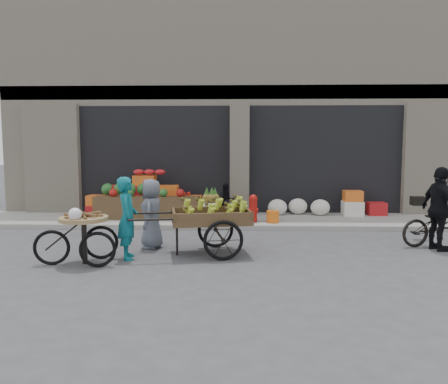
{
  "coord_description": "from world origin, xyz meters",
  "views": [
    {
      "loc": [
        -0.04,
        -7.53,
        2.06
      ],
      "look_at": [
        -0.33,
        1.56,
        1.1
      ],
      "focal_mm": 35.0,
      "sensor_mm": 36.0,
      "label": 1
    }
  ],
  "objects_px": {
    "vendor_woman": "(127,218)",
    "cyclist": "(440,209)",
    "banana_cart": "(208,215)",
    "bicycle": "(440,224)",
    "fire_hydrant": "(253,207)",
    "pineapple_bin": "(210,212)",
    "tricycle_cart": "(84,232)",
    "orange_bucket": "(273,217)",
    "seated_person": "(227,201)",
    "vendor_grey": "(152,214)"
  },
  "relations": [
    {
      "from": "seated_person",
      "to": "vendor_woman",
      "type": "xyz_separation_m",
      "value": [
        -1.71,
        -3.94,
        0.17
      ]
    },
    {
      "from": "cyclist",
      "to": "tricycle_cart",
      "type": "bearing_deg",
      "value": 86.88
    },
    {
      "from": "vendor_woman",
      "to": "seated_person",
      "type": "bearing_deg",
      "value": -36.69
    },
    {
      "from": "pineapple_bin",
      "to": "tricycle_cart",
      "type": "xyz_separation_m",
      "value": [
        -1.98,
        -3.72,
        0.2
      ]
    },
    {
      "from": "pineapple_bin",
      "to": "bicycle",
      "type": "relative_size",
      "value": 0.3
    },
    {
      "from": "fire_hydrant",
      "to": "banana_cart",
      "type": "bearing_deg",
      "value": -108.29
    },
    {
      "from": "vendor_woman",
      "to": "tricycle_cart",
      "type": "distance_m",
      "value": 0.8
    },
    {
      "from": "fire_hydrant",
      "to": "banana_cart",
      "type": "relative_size",
      "value": 0.27
    },
    {
      "from": "vendor_woman",
      "to": "tricycle_cart",
      "type": "relative_size",
      "value": 1.03
    },
    {
      "from": "tricycle_cart",
      "to": "vendor_grey",
      "type": "relative_size",
      "value": 1.04
    },
    {
      "from": "orange_bucket",
      "to": "seated_person",
      "type": "height_order",
      "value": "seated_person"
    },
    {
      "from": "seated_person",
      "to": "pineapple_bin",
      "type": "bearing_deg",
      "value": -133.69
    },
    {
      "from": "tricycle_cart",
      "to": "vendor_woman",
      "type": "bearing_deg",
      "value": 17.62
    },
    {
      "from": "vendor_grey",
      "to": "cyclist",
      "type": "relative_size",
      "value": 0.85
    },
    {
      "from": "pineapple_bin",
      "to": "vendor_woman",
      "type": "distance_m",
      "value": 3.6
    },
    {
      "from": "cyclist",
      "to": "orange_bucket",
      "type": "bearing_deg",
      "value": 38.51
    },
    {
      "from": "fire_hydrant",
      "to": "cyclist",
      "type": "relative_size",
      "value": 0.43
    },
    {
      "from": "vendor_grey",
      "to": "pineapple_bin",
      "type": "bearing_deg",
      "value": 155.61
    },
    {
      "from": "tricycle_cart",
      "to": "bicycle",
      "type": "height_order",
      "value": "tricycle_cart"
    },
    {
      "from": "banana_cart",
      "to": "bicycle",
      "type": "xyz_separation_m",
      "value": [
        4.74,
        0.84,
        -0.31
      ]
    },
    {
      "from": "pineapple_bin",
      "to": "fire_hydrant",
      "type": "distance_m",
      "value": 1.11
    },
    {
      "from": "fire_hydrant",
      "to": "vendor_woman",
      "type": "xyz_separation_m",
      "value": [
        -2.41,
        -3.29,
        0.25
      ]
    },
    {
      "from": "fire_hydrant",
      "to": "cyclist",
      "type": "xyz_separation_m",
      "value": [
        3.58,
        -2.47,
        0.33
      ]
    },
    {
      "from": "fire_hydrant",
      "to": "banana_cart",
      "type": "height_order",
      "value": "banana_cart"
    },
    {
      "from": "cyclist",
      "to": "vendor_grey",
      "type": "bearing_deg",
      "value": 76.27
    },
    {
      "from": "vendor_woman",
      "to": "cyclist",
      "type": "xyz_separation_m",
      "value": [
        5.98,
        0.82,
        0.08
      ]
    },
    {
      "from": "vendor_grey",
      "to": "orange_bucket",
      "type": "bearing_deg",
      "value": 130.35
    },
    {
      "from": "vendor_grey",
      "to": "cyclist",
      "type": "xyz_separation_m",
      "value": [
        5.71,
        -0.04,
        0.13
      ]
    },
    {
      "from": "bicycle",
      "to": "cyclist",
      "type": "height_order",
      "value": "cyclist"
    },
    {
      "from": "seated_person",
      "to": "cyclist",
      "type": "relative_size",
      "value": 0.56
    },
    {
      "from": "orange_bucket",
      "to": "vendor_woman",
      "type": "xyz_separation_m",
      "value": [
        -2.91,
        -3.24,
        0.48
      ]
    },
    {
      "from": "banana_cart",
      "to": "vendor_grey",
      "type": "relative_size",
      "value": 1.87
    },
    {
      "from": "fire_hydrant",
      "to": "bicycle",
      "type": "distance_m",
      "value": 4.31
    },
    {
      "from": "banana_cart",
      "to": "vendor_woman",
      "type": "bearing_deg",
      "value": -175.84
    },
    {
      "from": "fire_hydrant",
      "to": "vendor_woman",
      "type": "distance_m",
      "value": 4.08
    },
    {
      "from": "orange_bucket",
      "to": "banana_cart",
      "type": "xyz_separation_m",
      "value": [
        -1.46,
        -2.86,
        0.49
      ]
    },
    {
      "from": "fire_hydrant",
      "to": "seated_person",
      "type": "distance_m",
      "value": 0.96
    },
    {
      "from": "cyclist",
      "to": "bicycle",
      "type": "bearing_deg",
      "value": -39.91
    },
    {
      "from": "pineapple_bin",
      "to": "fire_hydrant",
      "type": "xyz_separation_m",
      "value": [
        1.1,
        -0.05,
        0.13
      ]
    },
    {
      "from": "pineapple_bin",
      "to": "vendor_grey",
      "type": "bearing_deg",
      "value": -112.66
    },
    {
      "from": "vendor_woman",
      "to": "bicycle",
      "type": "xyz_separation_m",
      "value": [
        6.18,
        1.22,
        -0.3
      ]
    },
    {
      "from": "orange_bucket",
      "to": "cyclist",
      "type": "height_order",
      "value": "cyclist"
    },
    {
      "from": "pineapple_bin",
      "to": "seated_person",
      "type": "xyz_separation_m",
      "value": [
        0.4,
        0.6,
        0.21
      ]
    },
    {
      "from": "fire_hydrant",
      "to": "tricycle_cart",
      "type": "distance_m",
      "value": 4.79
    },
    {
      "from": "banana_cart",
      "to": "vendor_woman",
      "type": "xyz_separation_m",
      "value": [
        -1.45,
        -0.38,
        -0.0
      ]
    },
    {
      "from": "tricycle_cart",
      "to": "fire_hydrant",
      "type": "bearing_deg",
      "value": 38.2
    },
    {
      "from": "vendor_grey",
      "to": "cyclist",
      "type": "bearing_deg",
      "value": 87.9
    },
    {
      "from": "fire_hydrant",
      "to": "tricycle_cart",
      "type": "bearing_deg",
      "value": -130.05
    },
    {
      "from": "pineapple_bin",
      "to": "seated_person",
      "type": "bearing_deg",
      "value": 56.31
    },
    {
      "from": "orange_bucket",
      "to": "pineapple_bin",
      "type": "bearing_deg",
      "value": 176.42
    }
  ]
}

